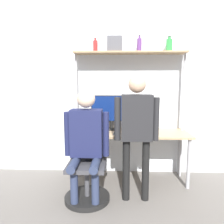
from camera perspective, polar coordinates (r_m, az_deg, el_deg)
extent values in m
plane|color=slate|center=(3.17, 4.65, -19.62)|extent=(12.00, 12.00, 0.00)
cube|color=silver|center=(3.47, 4.48, 6.00)|extent=(8.00, 0.06, 2.70)
cube|color=tan|center=(3.22, 4.57, -5.46)|extent=(1.72, 0.61, 0.03)
cylinder|color=#A5A5AA|center=(3.17, -10.34, -12.76)|extent=(0.05, 0.05, 0.71)
cylinder|color=#A5A5AA|center=(3.23, 19.37, -12.67)|extent=(0.05, 0.05, 0.71)
cylinder|color=#A5A5AA|center=(3.62, -8.64, -10.07)|extent=(0.05, 0.05, 0.71)
cylinder|color=#A5A5AA|center=(3.68, 17.14, -10.06)|extent=(0.05, 0.05, 0.71)
cube|color=#997A56|center=(3.31, 4.70, 15.17)|extent=(1.64, 0.28, 0.02)
cylinder|color=#B2B2B7|center=(3.39, -9.09, -0.94)|extent=(0.04, 0.04, 1.90)
cylinder|color=#B2B2B7|center=(3.45, 17.89, -1.07)|extent=(0.04, 0.04, 1.90)
cylinder|color=black|center=(3.36, -0.08, -4.51)|extent=(0.18, 0.18, 0.01)
cylinder|color=black|center=(3.35, -0.08, -3.34)|extent=(0.06, 0.06, 0.13)
cube|color=black|center=(3.31, -0.08, 0.93)|extent=(0.63, 0.01, 0.40)
cube|color=navy|center=(3.31, -0.08, 0.92)|extent=(0.60, 0.02, 0.37)
cube|color=#BCBCC1|center=(3.13, -3.93, -5.51)|extent=(0.33, 0.21, 0.01)
cube|color=black|center=(3.11, -3.96, -5.47)|extent=(0.28, 0.12, 0.00)
cube|color=#BCBCC1|center=(3.16, -3.82, -3.44)|extent=(0.33, 0.10, 0.20)
cube|color=navy|center=(3.16, -3.83, -3.51)|extent=(0.29, 0.08, 0.17)
cube|color=silver|center=(3.08, 0.99, -5.68)|extent=(0.07, 0.15, 0.01)
cube|color=black|center=(3.08, 0.99, -5.58)|extent=(0.06, 0.13, 0.00)
cylinder|color=black|center=(2.94, -6.47, -21.36)|extent=(0.56, 0.56, 0.06)
cylinder|color=#4C4C51|center=(2.84, -6.54, -17.57)|extent=(0.06, 0.06, 0.37)
cube|color=#3F3F44|center=(2.76, -6.61, -13.63)|extent=(0.46, 0.46, 0.05)
cube|color=#3F3F44|center=(2.88, -6.03, -7.46)|extent=(0.41, 0.04, 0.45)
cylinder|color=#2D3856|center=(2.72, -9.84, -19.04)|extent=(0.09, 0.09, 0.48)
cylinder|color=#2D3856|center=(2.68, -4.37, -19.35)|extent=(0.09, 0.09, 0.48)
cylinder|color=#2D3856|center=(2.63, -9.85, -13.20)|extent=(0.10, 0.38, 0.10)
cylinder|color=#2D3856|center=(2.59, -4.36, -13.43)|extent=(0.10, 0.38, 0.10)
cube|color=#1E234C|center=(2.67, -6.65, -5.41)|extent=(0.38, 0.20, 0.57)
cylinder|color=#1E234C|center=(2.72, -11.56, -5.61)|extent=(0.08, 0.08, 0.54)
cylinder|color=#1E234C|center=(2.64, -1.60, -5.82)|extent=(0.08, 0.08, 0.54)
sphere|color=beige|center=(2.60, -6.80, 3.46)|extent=(0.22, 0.22, 0.22)
cylinder|color=black|center=(2.79, 3.72, -14.88)|extent=(0.09, 0.09, 0.77)
cylinder|color=black|center=(2.81, 8.75, -14.82)|extent=(0.09, 0.09, 0.77)
cube|color=#262628|center=(2.61, 6.46, -1.47)|extent=(0.37, 0.20, 0.55)
cylinder|color=#262628|center=(2.61, 1.45, -1.80)|extent=(0.08, 0.08, 0.52)
cylinder|color=#262628|center=(2.64, 11.39, -1.83)|extent=(0.08, 0.08, 0.52)
sphere|color=#D8AD8C|center=(2.58, 6.60, 7.25)|extent=(0.21, 0.21, 0.21)
cylinder|color=#2D8C3F|center=(3.39, 14.71, 16.46)|extent=(0.09, 0.09, 0.17)
cylinder|color=#2D8C3F|center=(3.41, 14.77, 18.17)|extent=(0.04, 0.04, 0.03)
cylinder|color=black|center=(3.42, 14.79, 18.53)|extent=(0.04, 0.04, 0.01)
cylinder|color=#593372|center=(3.33, 7.16, 16.92)|extent=(0.07, 0.07, 0.19)
cylinder|color=#593372|center=(3.35, 7.19, 18.79)|extent=(0.03, 0.03, 0.03)
cylinder|color=black|center=(3.36, 7.20, 19.18)|extent=(0.03, 0.03, 0.01)
cylinder|color=maroon|center=(3.34, -4.36, 16.72)|extent=(0.07, 0.07, 0.16)
cylinder|color=maroon|center=(3.36, -4.38, 18.35)|extent=(0.03, 0.03, 0.03)
cylinder|color=black|center=(3.36, -4.39, 18.69)|extent=(0.03, 0.03, 0.01)
cube|color=#4C4C51|center=(3.33, 0.73, 17.28)|extent=(0.22, 0.17, 0.22)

